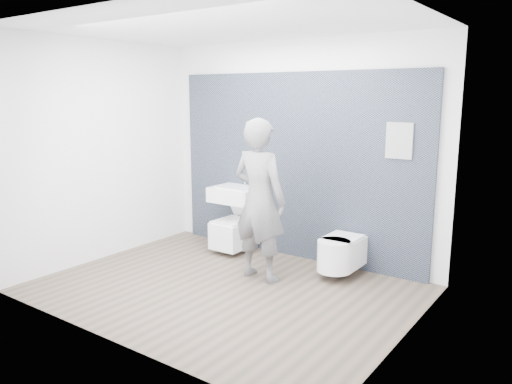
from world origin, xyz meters
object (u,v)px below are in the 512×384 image
Objects in this scene: toilet_square at (234,232)px; toilet_rounded at (339,253)px; visitor at (260,200)px; washbasin at (237,194)px.

toilet_rounded is at bearing -1.55° from toilet_square.
visitor reaches higher than toilet_rounded.
visitor is (0.86, -0.69, 0.14)m from washbasin.
toilet_rounded is 1.14m from visitor.
toilet_rounded is (1.60, -0.10, -0.51)m from washbasin.
toilet_square is 0.41× the size of visitor.
visitor is at bearing -141.38° from toilet_rounded.
toilet_rounded is (1.60, -0.04, 0.01)m from toilet_square.
toilet_rounded is at bearing -139.76° from visitor.
washbasin is 1.11m from visitor.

